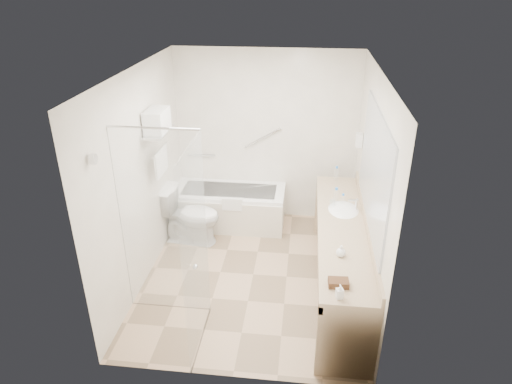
# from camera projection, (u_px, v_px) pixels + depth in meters

# --- Properties ---
(floor) EXTENTS (3.20, 3.20, 0.00)m
(floor) POSITION_uv_depth(u_px,v_px,m) (253.00, 274.00, 5.69)
(floor) COLOR tan
(floor) RESTS_ON ground
(ceiling) EXTENTS (2.60, 3.20, 0.10)m
(ceiling) POSITION_uv_depth(u_px,v_px,m) (253.00, 71.00, 4.59)
(ceiling) COLOR silver
(ceiling) RESTS_ON wall_back
(wall_back) EXTENTS (2.60, 0.10, 2.50)m
(wall_back) POSITION_uv_depth(u_px,v_px,m) (266.00, 137.00, 6.57)
(wall_back) COLOR white
(wall_back) RESTS_ON ground
(wall_front) EXTENTS (2.60, 0.10, 2.50)m
(wall_front) POSITION_uv_depth(u_px,v_px,m) (229.00, 266.00, 3.71)
(wall_front) COLOR white
(wall_front) RESTS_ON ground
(wall_left) EXTENTS (0.10, 3.20, 2.50)m
(wall_left) POSITION_uv_depth(u_px,v_px,m) (142.00, 178.00, 5.27)
(wall_left) COLOR white
(wall_left) RESTS_ON ground
(wall_right) EXTENTS (0.10, 3.20, 2.50)m
(wall_right) POSITION_uv_depth(u_px,v_px,m) (370.00, 189.00, 5.01)
(wall_right) COLOR white
(wall_right) RESTS_ON ground
(bathtub) EXTENTS (1.60, 0.73, 0.59)m
(bathtub) POSITION_uv_depth(u_px,v_px,m) (230.00, 207.00, 6.72)
(bathtub) COLOR white
(bathtub) RESTS_ON floor
(grab_bar_short) EXTENTS (0.40, 0.03, 0.03)m
(grab_bar_short) POSITION_uv_depth(u_px,v_px,m) (202.00, 155.00, 6.76)
(grab_bar_short) COLOR silver
(grab_bar_short) RESTS_ON wall_back
(grab_bar_long) EXTENTS (0.53, 0.03, 0.33)m
(grab_bar_long) POSITION_uv_depth(u_px,v_px,m) (263.00, 138.00, 6.54)
(grab_bar_long) COLOR silver
(grab_bar_long) RESTS_ON wall_back
(shower_enclosure) EXTENTS (0.96, 0.91, 2.11)m
(shower_enclosure) POSITION_uv_depth(u_px,v_px,m) (178.00, 237.00, 4.46)
(shower_enclosure) COLOR silver
(shower_enclosure) RESTS_ON floor
(towel_shelf) EXTENTS (0.24, 0.55, 0.81)m
(towel_shelf) POSITION_uv_depth(u_px,v_px,m) (158.00, 128.00, 5.35)
(towel_shelf) COLOR silver
(towel_shelf) RESTS_ON wall_left
(vanity_counter) EXTENTS (0.55, 2.70, 0.95)m
(vanity_counter) POSITION_uv_depth(u_px,v_px,m) (341.00, 242.00, 5.17)
(vanity_counter) COLOR tan
(vanity_counter) RESTS_ON floor
(sink) EXTENTS (0.40, 0.52, 0.14)m
(sink) POSITION_uv_depth(u_px,v_px,m) (343.00, 212.00, 5.44)
(sink) COLOR white
(sink) RESTS_ON vanity_counter
(faucet) EXTENTS (0.03, 0.03, 0.14)m
(faucet) POSITION_uv_depth(u_px,v_px,m) (356.00, 204.00, 5.38)
(faucet) COLOR silver
(faucet) RESTS_ON vanity_counter
(mirror) EXTENTS (0.02, 2.00, 1.20)m
(mirror) POSITION_uv_depth(u_px,v_px,m) (374.00, 170.00, 4.74)
(mirror) COLOR #A7ACB3
(mirror) RESTS_ON wall_right
(hairdryer_unit) EXTENTS (0.08, 0.10, 0.18)m
(hairdryer_unit) POSITION_uv_depth(u_px,v_px,m) (359.00, 140.00, 5.86)
(hairdryer_unit) COLOR silver
(hairdryer_unit) RESTS_ON wall_right
(toilet) EXTENTS (0.85, 0.52, 0.79)m
(toilet) POSITION_uv_depth(u_px,v_px,m) (190.00, 215.00, 6.24)
(toilet) COLOR white
(toilet) RESTS_ON floor
(amenity_basket) EXTENTS (0.19, 0.13, 0.06)m
(amenity_basket) POSITION_uv_depth(u_px,v_px,m) (338.00, 283.00, 4.11)
(amenity_basket) COLOR #4C301B
(amenity_basket) RESTS_ON vanity_counter
(soap_bottle_a) EXTENTS (0.09, 0.15, 0.06)m
(soap_bottle_a) POSITION_uv_depth(u_px,v_px,m) (339.00, 295.00, 3.96)
(soap_bottle_a) COLOR silver
(soap_bottle_a) RESTS_ON vanity_counter
(soap_bottle_b) EXTENTS (0.12, 0.14, 0.10)m
(soap_bottle_b) POSITION_uv_depth(u_px,v_px,m) (341.00, 252.00, 4.53)
(soap_bottle_b) COLOR silver
(soap_bottle_b) RESTS_ON vanity_counter
(water_bottle_left) EXTENTS (0.07, 0.07, 0.21)m
(water_bottle_left) POSITION_uv_depth(u_px,v_px,m) (336.00, 196.00, 5.53)
(water_bottle_left) COLOR silver
(water_bottle_left) RESTS_ON vanity_counter
(water_bottle_mid) EXTENTS (0.05, 0.05, 0.17)m
(water_bottle_mid) POSITION_uv_depth(u_px,v_px,m) (343.00, 201.00, 5.47)
(water_bottle_mid) COLOR silver
(water_bottle_mid) RESTS_ON vanity_counter
(water_bottle_right) EXTENTS (0.06, 0.06, 0.20)m
(water_bottle_right) POSITION_uv_depth(u_px,v_px,m) (336.00, 174.00, 6.15)
(water_bottle_right) COLOR silver
(water_bottle_right) RESTS_ON vanity_counter
(drinking_glass_near) EXTENTS (0.08, 0.08, 0.09)m
(drinking_glass_near) POSITION_uv_depth(u_px,v_px,m) (332.00, 204.00, 5.45)
(drinking_glass_near) COLOR silver
(drinking_glass_near) RESTS_ON vanity_counter
(drinking_glass_far) EXTENTS (0.07, 0.07, 0.08)m
(drinking_glass_far) POSITION_uv_depth(u_px,v_px,m) (332.00, 203.00, 5.50)
(drinking_glass_far) COLOR silver
(drinking_glass_far) RESTS_ON vanity_counter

